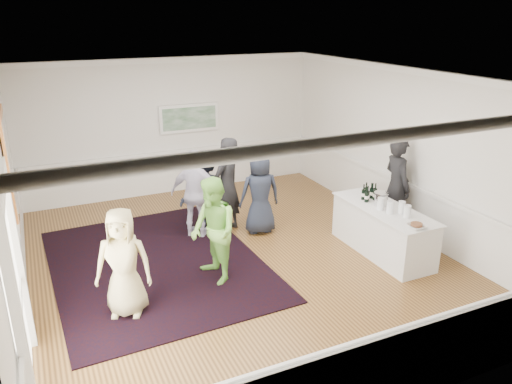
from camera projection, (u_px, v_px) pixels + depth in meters
name	position (u px, v px, depth m)	size (l,w,h in m)	color
floor	(239.00, 259.00, 8.90)	(8.00, 8.00, 0.00)	olive
ceiling	(237.00, 77.00, 7.81)	(7.00, 8.00, 0.02)	white
wall_left	(8.00, 206.00, 6.98)	(0.02, 8.00, 3.20)	white
wall_right	(403.00, 151.00, 9.73)	(0.02, 8.00, 3.20)	white
wall_back	(173.00, 127.00, 11.77)	(7.00, 0.02, 3.20)	white
wall_front	(394.00, 286.00, 4.94)	(7.00, 0.02, 3.20)	white
wainscoting	(239.00, 233.00, 8.73)	(7.00, 8.00, 1.00)	white
mirror	(10.00, 167.00, 8.04)	(0.05, 1.25, 1.85)	#F59348
doorway	(15.00, 278.00, 5.44)	(0.10, 1.78, 2.56)	white
landscape_painting	(189.00, 118.00, 11.82)	(1.44, 0.06, 0.66)	white
area_rug	(157.00, 264.00, 8.71)	(3.41, 4.47, 0.02)	black
serving_table	(383.00, 230.00, 9.01)	(0.82, 2.15, 0.87)	white
bartender	(397.00, 187.00, 9.61)	(0.72, 0.47, 1.96)	black
guest_tan	(123.00, 263.00, 7.04)	(0.80, 0.52, 1.64)	#CFBF81
guest_green	(213.00, 231.00, 7.92)	(0.85, 0.66, 1.75)	#8AD756
guest_lilac	(196.00, 194.00, 9.53)	(1.02, 0.43, 1.74)	silver
guest_dark_a	(206.00, 190.00, 9.93)	(1.05, 0.60, 1.63)	#212737
guest_dark_b	(227.00, 185.00, 9.76)	(0.70, 0.46, 1.91)	black
guest_navy	(260.00, 193.00, 9.74)	(0.80, 0.52, 1.64)	#212737
wine_bottles	(370.00, 191.00, 9.22)	(0.33, 0.28, 0.31)	black
juice_pitchers	(395.00, 207.00, 8.58)	(0.33, 0.60, 0.24)	#61B33F
ice_bucket	(381.00, 199.00, 8.94)	(0.26, 0.26, 0.24)	silver
nut_bowl	(416.00, 226.00, 8.04)	(0.29, 0.29, 0.08)	white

